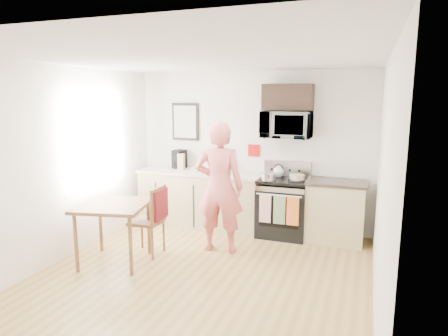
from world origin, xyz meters
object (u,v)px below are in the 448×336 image
(dining_table, at_px, (113,211))
(chair, at_px, (155,212))
(cake, at_px, (297,178))
(range, at_px, (283,209))
(person, at_px, (219,187))
(microwave, at_px, (287,125))

(dining_table, xyz_separation_m, chair, (0.39, 0.41, -0.09))
(cake, bearing_deg, dining_table, -140.11)
(dining_table, distance_m, chair, 0.57)
(dining_table, bearing_deg, cake, 39.89)
(chair, xyz_separation_m, cake, (1.71, 1.35, 0.34))
(range, bearing_deg, dining_table, -136.03)
(range, distance_m, dining_table, 2.63)
(range, relative_size, chair, 1.19)
(person, height_order, cake, person)
(dining_table, height_order, cake, cake)
(range, distance_m, cake, 0.58)
(dining_table, distance_m, cake, 2.75)
(range, height_order, person, person)
(range, distance_m, person, 1.28)
(range, bearing_deg, person, -127.80)
(dining_table, relative_size, chair, 0.92)
(person, distance_m, dining_table, 1.47)
(microwave, bearing_deg, person, -124.90)
(range, height_order, dining_table, range)
(microwave, distance_m, chair, 2.41)
(microwave, distance_m, dining_table, 2.89)
(range, distance_m, microwave, 1.33)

